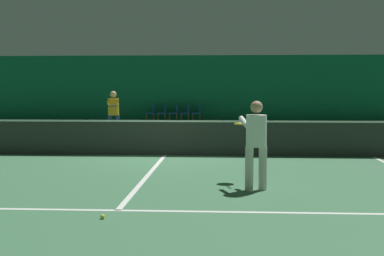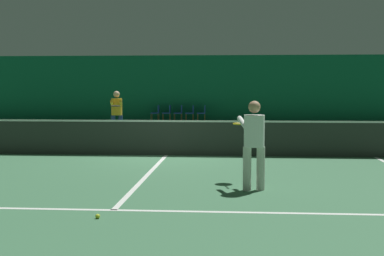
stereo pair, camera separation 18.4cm
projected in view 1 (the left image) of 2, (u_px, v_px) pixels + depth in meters
name	position (u px, v px, depth m)	size (l,w,h in m)	color
ground_plane	(165.00, 155.00, 14.32)	(60.00, 60.00, 0.00)	#3D704C
backdrop_curtain	(195.00, 88.00, 29.30)	(23.00, 0.12, 3.55)	#0F5138
court_line_baseline_far	(192.00, 124.00, 26.16)	(11.00, 0.10, 0.00)	white
court_line_service_far	(183.00, 134.00, 20.69)	(8.25, 0.10, 0.00)	white
court_line_service_near	(118.00, 210.00, 7.95)	(8.25, 0.10, 0.00)	white
court_line_sideline_right	(373.00, 157.00, 14.00)	(0.10, 23.80, 0.00)	white
court_line_centre	(165.00, 155.00, 14.32)	(0.10, 12.80, 0.00)	white
tennis_net	(165.00, 136.00, 14.28)	(12.00, 0.10, 1.07)	#2D332D
player_near	(256.00, 138.00, 9.49)	(0.63, 1.36, 1.59)	beige
player_far	(113.00, 111.00, 19.02)	(0.59, 1.40, 1.69)	navy
courtside_chair_0	(152.00, 112.00, 28.99)	(0.44, 0.44, 0.84)	brown
courtside_chair_1	(163.00, 112.00, 28.95)	(0.44, 0.44, 0.84)	brown
courtside_chair_2	(175.00, 112.00, 28.91)	(0.44, 0.44, 0.84)	brown
courtside_chair_3	(186.00, 112.00, 28.88)	(0.44, 0.44, 0.84)	brown
courtside_chair_4	(198.00, 112.00, 28.84)	(0.44, 0.44, 0.84)	brown
tennis_ball	(103.00, 217.00, 7.44)	(0.07, 0.07, 0.07)	#D1DB33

